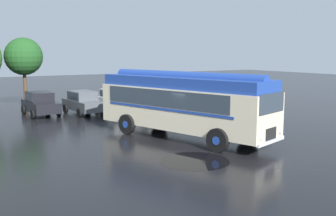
{
  "coord_description": "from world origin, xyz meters",
  "views": [
    {
      "loc": [
        -11.25,
        -16.63,
        4.46
      ],
      "look_at": [
        -0.08,
        1.77,
        1.4
      ],
      "focal_mm": 42.0,
      "sensor_mm": 36.0,
      "label": 1
    }
  ],
  "objects_px": {
    "car_near_left": "(40,103)",
    "box_van": "(152,90)",
    "vintage_bus": "(183,102)",
    "car_mid_left": "(83,102)",
    "car_mid_right": "(116,100)"
  },
  "relations": [
    {
      "from": "car_near_left",
      "to": "box_van",
      "type": "bearing_deg",
      "value": -1.81
    },
    {
      "from": "box_van",
      "to": "vintage_bus",
      "type": "bearing_deg",
      "value": -111.07
    },
    {
      "from": "car_mid_left",
      "to": "vintage_bus",
      "type": "bearing_deg",
      "value": -80.76
    },
    {
      "from": "car_near_left",
      "to": "car_mid_left",
      "type": "xyz_separation_m",
      "value": [
        2.85,
        -0.92,
        0.0
      ]
    },
    {
      "from": "car_near_left",
      "to": "car_mid_right",
      "type": "distance_m",
      "value": 5.55
    },
    {
      "from": "car_near_left",
      "to": "box_van",
      "type": "distance_m",
      "value": 8.93
    },
    {
      "from": "car_near_left",
      "to": "box_van",
      "type": "height_order",
      "value": "box_van"
    },
    {
      "from": "box_van",
      "to": "car_near_left",
      "type": "bearing_deg",
      "value": 178.19
    },
    {
      "from": "car_mid_left",
      "to": "box_van",
      "type": "relative_size",
      "value": 0.74
    },
    {
      "from": "vintage_bus",
      "to": "car_near_left",
      "type": "height_order",
      "value": "vintage_bus"
    },
    {
      "from": "vintage_bus",
      "to": "car_mid_left",
      "type": "xyz_separation_m",
      "value": [
        -1.72,
        10.6,
        -1.05
      ]
    },
    {
      "from": "car_mid_right",
      "to": "box_van",
      "type": "distance_m",
      "value": 3.49
    },
    {
      "from": "car_mid_right",
      "to": "box_van",
      "type": "bearing_deg",
      "value": 8.35
    },
    {
      "from": "vintage_bus",
      "to": "car_mid_left",
      "type": "height_order",
      "value": "vintage_bus"
    },
    {
      "from": "car_mid_left",
      "to": "box_van",
      "type": "xyz_separation_m",
      "value": [
        6.05,
        0.64,
        0.52
      ]
    }
  ]
}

